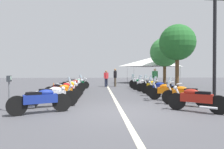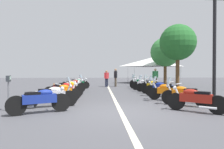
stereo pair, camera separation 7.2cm
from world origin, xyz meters
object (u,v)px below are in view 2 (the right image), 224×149
(motorcycle_left_row_1, at_px, (51,95))
(traffic_cone_1, at_px, (54,87))
(motorcycle_left_row_8, at_px, (77,83))
(motorcycle_right_row_4, at_px, (155,87))
(motorcycle_left_row_5, at_px, (70,86))
(motorcycle_left_row_4, at_px, (67,87))
(bystander_0, at_px, (116,76))
(street_lamp_twin_globe, at_px, (215,27))
(motorcycle_left_row_6, at_px, (73,85))
(motorcycle_right_row_3, at_px, (162,89))
(motorcycle_left_row_7, at_px, (77,84))
(parking_meter, at_px, (8,86))
(motorcycle_right_row_1, at_px, (184,95))
(motorcycle_right_row_0, at_px, (195,99))
(motorcycle_right_row_2, at_px, (168,91))
(motorcycle_left_row_3, at_px, (64,89))
(roadside_tree_0, at_px, (178,43))
(bystander_1, at_px, (155,77))
(traffic_cone_0, at_px, (162,87))
(motorcycle_right_row_5, at_px, (149,86))
(roadside_tree_1, at_px, (165,52))
(motorcycle_left_row_2, at_px, (61,92))
(motorcycle_right_row_8, at_px, (140,82))
(event_tent, at_px, (152,62))
(bystander_2, at_px, (107,77))
(motorcycle_right_row_6, at_px, (144,84))

(motorcycle_left_row_1, height_order, traffic_cone_1, motorcycle_left_row_1)
(motorcycle_left_row_8, distance_m, motorcycle_right_row_4, 7.71)
(motorcycle_left_row_5, relative_size, motorcycle_right_row_4, 1.26)
(motorcycle_left_row_4, distance_m, bystander_0, 7.51)
(motorcycle_left_row_1, height_order, street_lamp_twin_globe, street_lamp_twin_globe)
(motorcycle_left_row_4, xyz_separation_m, motorcycle_left_row_6, (2.70, 0.02, -0.00))
(motorcycle_right_row_3, height_order, motorcycle_right_row_4, motorcycle_right_row_4)
(motorcycle_left_row_7, height_order, traffic_cone_1, motorcycle_left_row_7)
(parking_meter, bearing_deg, traffic_cone_1, 86.30)
(motorcycle_left_row_4, relative_size, motorcycle_right_row_1, 1.12)
(motorcycle_right_row_0, xyz_separation_m, motorcycle_right_row_2, (2.86, 0.01, 0.00))
(motorcycle_left_row_8, bearing_deg, motorcycle_left_row_4, -107.68)
(motorcycle_left_row_3, xyz_separation_m, motorcycle_left_row_8, (6.73, 0.07, 0.00))
(motorcycle_right_row_0, xyz_separation_m, roadside_tree_0, (9.64, -3.16, 3.43))
(motorcycle_left_row_5, distance_m, street_lamp_twin_globe, 9.29)
(bystander_1, bearing_deg, motorcycle_right_row_4, 160.91)
(motorcycle_right_row_4, bearing_deg, motorcycle_right_row_3, 132.53)
(parking_meter, relative_size, traffic_cone_0, 2.10)
(motorcycle_left_row_1, relative_size, motorcycle_left_row_8, 1.08)
(motorcycle_left_row_5, relative_size, motorcycle_left_row_8, 1.08)
(motorcycle_left_row_4, height_order, motorcycle_right_row_5, motorcycle_right_row_5)
(motorcycle_right_row_3, bearing_deg, roadside_tree_1, -78.55)
(motorcycle_left_row_2, distance_m, motorcycle_left_row_8, 8.15)
(motorcycle_left_row_6, bearing_deg, motorcycle_right_row_2, -63.69)
(motorcycle_left_row_8, bearing_deg, bystander_1, -24.60)
(motorcycle_left_row_1, xyz_separation_m, traffic_cone_1, (7.30, 1.57, -0.18))
(motorcycle_right_row_4, bearing_deg, motorcycle_left_row_4, 40.79)
(motorcycle_right_row_8, bearing_deg, motorcycle_right_row_5, 129.32)
(motorcycle_right_row_2, distance_m, bystander_1, 7.51)
(motorcycle_left_row_3, distance_m, motorcycle_right_row_4, 5.64)
(traffic_cone_1, bearing_deg, street_lamp_twin_globe, -130.36)
(motorcycle_left_row_6, relative_size, street_lamp_twin_globe, 0.39)
(motorcycle_left_row_4, bearing_deg, motorcycle_left_row_3, -112.93)
(motorcycle_left_row_5, relative_size, parking_meter, 1.64)
(roadside_tree_0, bearing_deg, event_tent, 0.48)
(motorcycle_left_row_5, distance_m, motorcycle_right_row_2, 6.75)
(motorcycle_right_row_1, xyz_separation_m, traffic_cone_1, (7.27, 7.08, -0.17))
(motorcycle_left_row_1, relative_size, bystander_2, 1.35)
(motorcycle_left_row_5, distance_m, roadside_tree_0, 9.64)
(motorcycle_right_row_2, distance_m, bystander_0, 9.55)
(motorcycle_left_row_8, xyz_separation_m, motorcycle_right_row_3, (-6.73, -5.61, 0.01))
(motorcycle_left_row_7, bearing_deg, motorcycle_right_row_6, -34.70)
(motorcycle_right_row_4, relative_size, traffic_cone_0, 2.73)
(motorcycle_left_row_8, bearing_deg, bystander_0, 0.77)
(motorcycle_left_row_2, bearing_deg, motorcycle_left_row_1, -120.93)
(motorcycle_left_row_1, distance_m, motorcycle_right_row_1, 5.50)
(motorcycle_right_row_0, xyz_separation_m, event_tent, (17.84, -3.09, 2.19))
(bystander_0, bearing_deg, motorcycle_right_row_3, 88.01)
(motorcycle_left_row_2, height_order, traffic_cone_1, motorcycle_left_row_2)
(motorcycle_left_row_7, height_order, traffic_cone_0, motorcycle_left_row_7)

